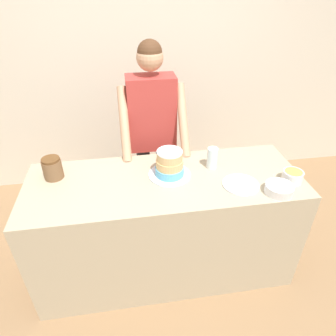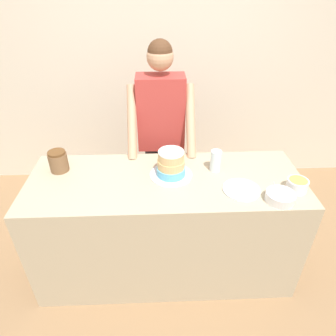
# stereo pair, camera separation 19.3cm
# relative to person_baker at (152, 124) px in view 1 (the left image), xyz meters

# --- Properties ---
(ground_plane) EXTENTS (14.00, 14.00, 0.00)m
(ground_plane) POSITION_rel_person_baker_xyz_m (0.02, -0.98, -1.03)
(ground_plane) COLOR #93704C
(wall_back) EXTENTS (10.00, 0.05, 2.60)m
(wall_back) POSITION_rel_person_baker_xyz_m (0.02, 0.83, 0.27)
(wall_back) COLOR beige
(wall_back) RESTS_ON ground_plane
(counter) EXTENTS (1.94, 0.72, 0.90)m
(counter) POSITION_rel_person_baker_xyz_m (0.02, -0.62, -0.59)
(counter) COLOR tan
(counter) RESTS_ON ground_plane
(person_baker) EXTENTS (0.53, 0.47, 1.71)m
(person_baker) POSITION_rel_person_baker_xyz_m (0.00, 0.00, 0.00)
(person_baker) COLOR #2D2D38
(person_baker) RESTS_ON ground_plane
(cake) EXTENTS (0.30, 0.30, 0.20)m
(cake) POSITION_rel_person_baker_xyz_m (0.06, -0.57, -0.05)
(cake) COLOR silver
(cake) RESTS_ON counter
(frosting_bowl_white) EXTENTS (0.18, 0.18, 0.16)m
(frosting_bowl_white) POSITION_rel_person_baker_xyz_m (0.73, -0.88, -0.10)
(frosting_bowl_white) COLOR white
(frosting_bowl_white) RESTS_ON counter
(frosting_bowl_yellow) EXTENTS (0.14, 0.14, 0.08)m
(frosting_bowl_yellow) POSITION_rel_person_baker_xyz_m (0.88, -0.78, -0.09)
(frosting_bowl_yellow) COLOR white
(frosting_bowl_yellow) RESTS_ON counter
(drinking_glass) EXTENTS (0.08, 0.08, 0.16)m
(drinking_glass) POSITION_rel_person_baker_xyz_m (0.38, -0.52, -0.06)
(drinking_glass) COLOR silver
(drinking_glass) RESTS_ON counter
(ceramic_plate) EXTENTS (0.25, 0.25, 0.01)m
(ceramic_plate) POSITION_rel_person_baker_xyz_m (0.51, -0.77, -0.13)
(ceramic_plate) COLOR silver
(ceramic_plate) RESTS_ON counter
(stoneware_jar) EXTENTS (0.13, 0.13, 0.16)m
(stoneware_jar) POSITION_rel_person_baker_xyz_m (-0.75, -0.47, -0.06)
(stoneware_jar) COLOR brown
(stoneware_jar) RESTS_ON counter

